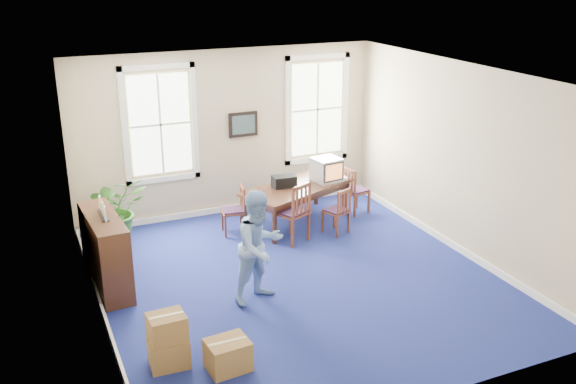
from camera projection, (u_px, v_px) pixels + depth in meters
name	position (u px, v px, depth m)	size (l,w,h in m)	color
floor	(298.00, 279.00, 10.08)	(6.50, 6.50, 0.00)	navy
ceiling	(299.00, 76.00, 8.99)	(6.50, 6.50, 0.00)	white
wall_back	(228.00, 133.00, 12.33)	(6.50, 6.50, 0.00)	tan
wall_front	(427.00, 276.00, 6.74)	(6.50, 6.50, 0.00)	tan
wall_left	(90.00, 213.00, 8.40)	(6.50, 6.50, 0.00)	tan
wall_right	(462.00, 160.00, 10.68)	(6.50, 6.50, 0.00)	tan
baseboard_back	(231.00, 208.00, 12.83)	(6.00, 0.04, 0.12)	white
baseboard_left	(104.00, 316.00, 8.93)	(0.04, 6.50, 0.12)	white
baseboard_right	(452.00, 244.00, 11.19)	(0.04, 6.50, 0.12)	white
window_left	(160.00, 124.00, 11.72)	(1.40, 0.12, 2.20)	white
window_right	(317.00, 109.00, 12.94)	(1.40, 0.12, 2.20)	white
wall_picture	(243.00, 124.00, 12.35)	(0.58, 0.06, 0.48)	black
conference_table	(297.00, 204.00, 12.17)	(2.17, 0.99, 0.74)	#432518
crt_tv	(327.00, 169.00, 12.25)	(0.49, 0.54, 0.45)	#B7B7BC
game_console	(341.00, 178.00, 12.39)	(0.18, 0.23, 0.06)	white
equipment_bag	(284.00, 181.00, 11.96)	(0.42, 0.28, 0.21)	black
chair_near_left	(292.00, 212.00, 11.30)	(0.50, 0.50, 1.11)	brown
chair_near_right	(336.00, 210.00, 11.68)	(0.39, 0.39, 0.88)	brown
chair_end_left	(233.00, 210.00, 11.66)	(0.40, 0.40, 0.89)	brown
chair_end_right	(356.00, 190.00, 12.62)	(0.42, 0.42, 0.94)	brown
man	(260.00, 247.00, 9.22)	(0.83, 0.64, 1.69)	#7BA0D6
credenza	(105.00, 250.00, 9.66)	(0.45, 1.57, 1.23)	#432518
brochure_rack	(102.00, 204.00, 9.42)	(0.10, 0.58, 0.26)	#99999E
potted_plant	(115.00, 209.00, 11.25)	(1.09, 0.95, 1.22)	#295C1C
cardboard_boxes	(181.00, 332.00, 7.98)	(1.29, 1.29, 0.73)	olive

